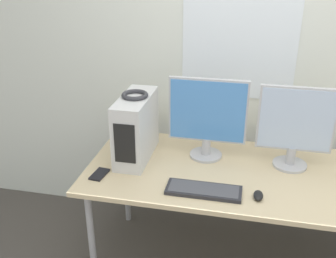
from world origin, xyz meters
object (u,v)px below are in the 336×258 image
headphones (135,95)px  mouse (258,195)px  keyboard (204,190)px  cell_phone (99,174)px  pc_tower (136,128)px  monitor_right_near (295,126)px  monitor_main (207,117)px

headphones → mouse: 0.90m
keyboard → cell_phone: 0.61m
pc_tower → monitor_right_near: 0.93m
monitor_main → keyboard: 0.48m
monitor_right_near → cell_phone: (-1.08, -0.34, -0.26)m
pc_tower → monitor_right_near: size_ratio=0.91×
pc_tower → keyboard: bearing=-33.9°
monitor_main → monitor_right_near: monitor_main is taller
pc_tower → monitor_main: size_ratio=0.89×
headphones → cell_phone: headphones is taller
monitor_main → cell_phone: 0.72m
monitor_right_near → mouse: 0.49m
monitor_main → monitor_right_near: (0.51, -0.01, -0.01)m
headphones → keyboard: headphones is taller
headphones → mouse: bearing=-22.2°
headphones → monitor_right_near: (0.93, 0.08, -0.15)m
monitor_right_near → headphones: bearing=-175.2°
mouse → pc_tower: bearing=157.8°
pc_tower → monitor_main: (0.42, 0.09, 0.07)m
cell_phone → keyboard: bearing=2.3°
monitor_main → keyboard: size_ratio=1.25×
monitor_main → cell_phone: size_ratio=3.56×
headphones → monitor_main: size_ratio=0.31×
pc_tower → keyboard: (0.46, -0.31, -0.19)m
pc_tower → headphones: 0.21m
pc_tower → mouse: bearing=-22.2°
monitor_right_near → mouse: size_ratio=5.35×
pc_tower → headphones: (0.00, 0.00, 0.21)m
monitor_main → monitor_right_near: size_ratio=1.02×
keyboard → mouse: 0.28m
pc_tower → cell_phone: bearing=-119.5°
headphones → cell_phone: (-0.15, -0.26, -0.40)m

